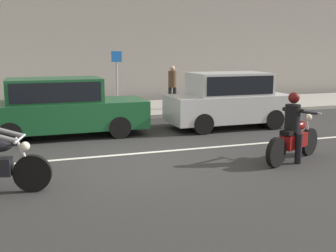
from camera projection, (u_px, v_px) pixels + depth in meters
name	position (u px, v px, depth m)	size (l,w,h in m)	color
ground_plane	(142.00, 163.00, 9.31)	(80.00, 80.00, 0.00)	#2B2B2B
sidewalk_slab	(90.00, 111.00, 16.73)	(40.00, 4.40, 0.14)	#99968E
lane_marking_stripe	(167.00, 151.00, 10.43)	(18.00, 0.14, 0.01)	silver
motorcycle_with_rider_black_leather	(294.00, 133.00, 9.41)	(2.00, 1.10, 1.59)	black
parked_sedan_forest_green	(60.00, 107.00, 12.03)	(4.78, 1.82, 1.72)	#164C28
parked_hatchback_silver	(229.00, 99.00, 13.44)	(3.99, 1.76, 1.80)	#B2B5BA
street_sign_post	(117.00, 73.00, 17.18)	(0.44, 0.08, 2.36)	gray
pedestrian_bystander	(172.00, 84.00, 16.74)	(0.34, 0.34, 1.75)	black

